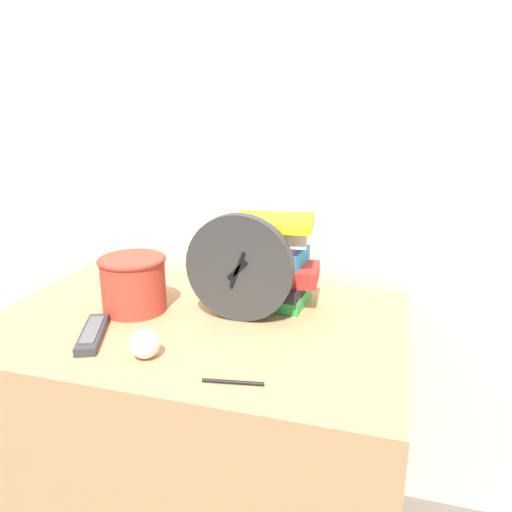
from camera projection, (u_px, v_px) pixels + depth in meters
wall_back at (244, 132)px, 1.52m from camera, size 6.00×0.04×2.40m
desk at (201, 444)px, 1.38m from camera, size 1.04×0.69×0.76m
desk_clock at (239, 268)px, 1.23m from camera, size 0.27×0.04×0.27m
book_stack at (271, 260)px, 1.35m from camera, size 0.25×0.21×0.24m
basket at (133, 282)px, 1.31m from camera, size 0.18×0.18×0.15m
tv_remote at (92, 334)px, 1.17m from camera, size 0.12×0.19×0.02m
crumpled_paper_ball at (145, 344)px, 1.07m from camera, size 0.07×0.07×0.07m
pen at (233, 382)px, 0.98m from camera, size 0.12×0.03×0.01m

